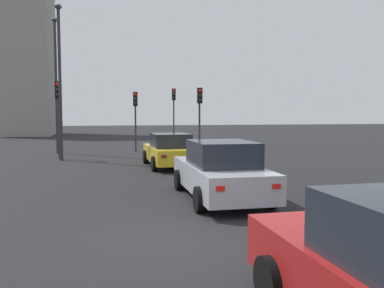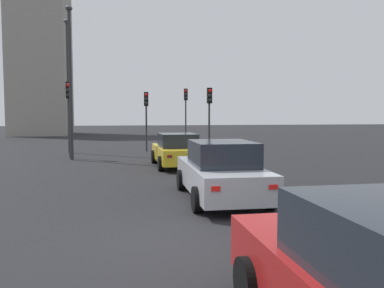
{
  "view_description": "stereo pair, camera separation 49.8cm",
  "coord_description": "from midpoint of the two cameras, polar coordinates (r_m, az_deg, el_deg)",
  "views": [
    {
      "loc": [
        -7.23,
        1.4,
        2.38
      ],
      "look_at": [
        3.34,
        -0.98,
        1.57
      ],
      "focal_mm": 37.24,
      "sensor_mm": 36.0,
      "label": 1
    },
    {
      "loc": [
        -7.33,
        0.92,
        2.38
      ],
      "look_at": [
        3.34,
        -0.98,
        1.57
      ],
      "focal_mm": 37.24,
      "sensor_mm": 36.0,
      "label": 2
    }
  ],
  "objects": [
    {
      "name": "street_lamp_kerbside",
      "position": [
        25.59,
        -16.8,
        9.32
      ],
      "size": [
        0.56,
        0.36,
        8.1
      ],
      "color": "#2D2D30",
      "rests_on": "ground_plane"
    },
    {
      "name": "ground_plane",
      "position": [
        7.78,
        -1.02,
        -14.31
      ],
      "size": [
        160.0,
        160.0,
        0.2
      ],
      "primitive_type": "cube",
      "color": "black"
    },
    {
      "name": "traffic_light_near_right",
      "position": [
        25.71,
        -6.02,
        5.06
      ],
      "size": [
        0.32,
        0.29,
        3.81
      ],
      "rotation": [
        0.0,
        0.0,
        3.09
      ],
      "color": "#2D2D30",
      "rests_on": "ground_plane"
    },
    {
      "name": "street_lamp_far",
      "position": [
        21.68,
        -16.41,
        10.0
      ],
      "size": [
        0.56,
        0.36,
        7.9
      ],
      "color": "#2D2D30",
      "rests_on": "ground_plane"
    },
    {
      "name": "building_facade_left",
      "position": [
        50.46,
        -20.52,
        11.51
      ],
      "size": [
        8.48,
        6.12,
        17.97
      ],
      "primitive_type": "cube",
      "color": "gray",
      "rests_on": "ground_plane"
    },
    {
      "name": "traffic_light_far_right",
      "position": [
        22.38,
        -16.6,
        5.58
      ],
      "size": [
        0.32,
        0.28,
        4.12
      ],
      "rotation": [
        0.0,
        0.0,
        3.12
      ],
      "color": "#2D2D30",
      "rests_on": "ground_plane"
    },
    {
      "name": "car_yellow_left_lead",
      "position": [
        18.14,
        -1.4,
        -0.94
      ],
      "size": [
        4.53,
        2.11,
        1.52
      ],
      "rotation": [
        0.0,
        0.0,
        0.02
      ],
      "color": "gold",
      "rests_on": "ground_plane"
    },
    {
      "name": "traffic_light_far_left",
      "position": [
        23.09,
        3.14,
        5.35
      ],
      "size": [
        0.32,
        0.28,
        3.91
      ],
      "rotation": [
        0.0,
        0.0,
        3.16
      ],
      "color": "#2D2D30",
      "rests_on": "ground_plane"
    },
    {
      "name": "car_silver_left_second",
      "position": [
        11.2,
        5.42,
        -3.93
      ],
      "size": [
        4.81,
        2.11,
        1.64
      ],
      "rotation": [
        0.0,
        0.0,
        -0.02
      ],
      "color": "#A8AAB2",
      "rests_on": "ground_plane"
    },
    {
      "name": "traffic_light_near_left",
      "position": [
        31.29,
        -0.43,
        5.66
      ],
      "size": [
        0.32,
        0.28,
        4.39
      ],
      "rotation": [
        0.0,
        0.0,
        3.13
      ],
      "color": "#2D2D30",
      "rests_on": "ground_plane"
    }
  ]
}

